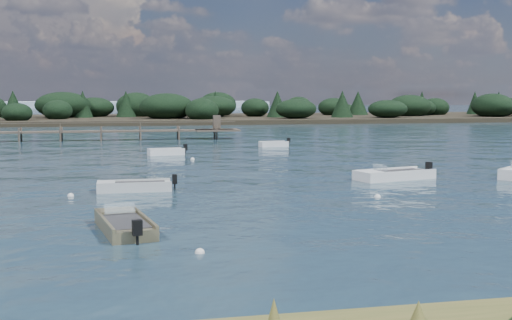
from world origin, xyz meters
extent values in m
plane|color=#162935|center=(0.00, 60.00, 0.00)|extent=(400.00, 400.00, 0.00)
cube|color=silver|center=(9.29, 10.73, 0.10)|extent=(5.18, 3.01, 0.71)
cube|color=silver|center=(7.50, 10.26, 0.52)|extent=(1.55, 1.89, 0.14)
cube|color=#28292B|center=(9.67, 10.83, 0.44)|extent=(3.58, 2.26, 0.12)
cube|color=silver|center=(9.51, 9.91, 0.52)|extent=(4.75, 1.36, 0.14)
cube|color=silver|center=(9.08, 11.56, 0.52)|extent=(4.75, 1.36, 0.14)
cube|color=black|center=(11.87, 11.41, 0.64)|extent=(0.36, 0.41, 0.56)
cylinder|color=black|center=(11.87, 11.41, 0.15)|extent=(0.12, 0.12, 0.56)
cube|color=silver|center=(8.26, 10.46, 0.76)|extent=(0.49, 1.31, 0.43)
cube|color=silver|center=(-3.08, 29.02, 0.10)|extent=(3.12, 1.73, 0.69)
cube|color=silver|center=(-4.18, 28.81, 0.50)|extent=(0.90, 1.18, 0.14)
cube|color=#28292B|center=(-2.85, 29.07, 0.42)|extent=(2.15, 1.31, 0.12)
cube|color=silver|center=(-2.98, 28.50, 0.50)|extent=(2.92, 0.68, 0.14)
cube|color=silver|center=(-3.18, 29.54, 0.50)|extent=(2.92, 0.68, 0.14)
cube|color=black|center=(-1.42, 29.35, 0.62)|extent=(0.33, 0.38, 0.54)
cylinder|color=black|center=(-1.42, 29.35, 0.15)|extent=(0.12, 0.12, 0.54)
cube|color=#A9AEB0|center=(-6.08, 9.19, 0.09)|extent=(3.84, 1.49, 0.64)
cube|color=#A9AEB0|center=(-7.54, 9.20, 0.47)|extent=(0.93, 1.32, 0.13)
cube|color=#28292B|center=(-5.78, 9.19, 0.39)|extent=(2.61, 1.19, 0.11)
cube|color=#A9AEB0|center=(-6.09, 8.52, 0.47)|extent=(3.83, 0.13, 0.13)
cube|color=#A9AEB0|center=(-6.08, 9.87, 0.47)|extent=(3.83, 0.13, 0.13)
cube|color=black|center=(-3.96, 9.18, 0.58)|extent=(0.26, 0.31, 0.50)
cylinder|color=black|center=(-3.96, 9.18, 0.14)|extent=(0.09, 0.09, 0.50)
cube|color=brown|center=(-6.64, -0.93, 0.09)|extent=(2.34, 4.56, 0.66)
cube|color=brown|center=(-6.93, 0.70, 0.48)|extent=(1.61, 1.28, 0.13)
cube|color=#28292B|center=(-6.58, -1.27, 0.41)|extent=(1.78, 3.14, 0.11)
cube|color=brown|center=(-7.38, -1.06, 0.48)|extent=(0.87, 4.30, 0.13)
cube|color=brown|center=(-5.91, -0.80, 0.48)|extent=(0.87, 4.30, 0.13)
cube|color=black|center=(-6.23, -3.27, 0.60)|extent=(0.36, 0.32, 0.52)
cylinder|color=black|center=(-6.23, -3.27, 0.14)|extent=(0.11, 0.11, 0.52)
cube|color=silver|center=(-6.81, 0.01, 0.71)|extent=(1.17, 0.35, 0.40)
cube|color=silver|center=(7.80, 35.75, 0.09)|extent=(2.88, 1.48, 0.64)
cube|color=silver|center=(6.76, 35.60, 0.47)|extent=(0.80, 1.07, 0.13)
cube|color=#28292B|center=(8.01, 35.78, 0.39)|extent=(1.98, 1.14, 0.11)
cube|color=silver|center=(7.87, 35.26, 0.47)|extent=(2.74, 0.50, 0.13)
cube|color=silver|center=(7.73, 36.24, 0.47)|extent=(2.74, 0.50, 0.13)
cube|color=black|center=(9.36, 35.97, 0.58)|extent=(0.30, 0.35, 0.50)
cylinder|color=black|center=(9.36, 35.97, 0.14)|extent=(0.10, 0.10, 0.50)
sphere|color=silver|center=(-4.30, -4.81, 0.00)|extent=(0.32, 0.32, 0.32)
sphere|color=silver|center=(5.67, 4.57, 0.00)|extent=(0.32, 0.32, 0.32)
sphere|color=silver|center=(-9.25, 8.04, 0.00)|extent=(0.32, 0.32, 0.32)
sphere|color=silver|center=(17.09, 10.69, 0.00)|extent=(0.32, 0.32, 0.32)
sphere|color=silver|center=(-1.29, 25.01, 0.00)|extent=(0.32, 0.32, 0.32)
cube|color=#4B4137|center=(4.00, 48.00, 1.00)|extent=(5.00, 3.20, 0.18)
cube|color=#4B4137|center=(4.00, 48.00, 1.90)|extent=(0.80, 0.80, 1.60)
cylinder|color=#4B4137|center=(-17.47, 47.15, 0.40)|extent=(0.20, 0.20, 2.20)
cylinder|color=#4B4137|center=(-17.47, 48.85, 0.40)|extent=(0.20, 0.20, 2.20)
cylinder|color=#4B4137|center=(-13.20, 47.15, 0.40)|extent=(0.20, 0.20, 2.20)
cylinder|color=#4B4137|center=(-13.20, 48.85, 0.40)|extent=(0.20, 0.20, 2.20)
cylinder|color=#4B4137|center=(-8.93, 47.15, 0.40)|extent=(0.20, 0.20, 2.20)
cylinder|color=#4B4137|center=(-8.93, 48.85, 0.40)|extent=(0.20, 0.20, 2.20)
cylinder|color=#4B4137|center=(-4.67, 47.15, 0.40)|extent=(0.20, 0.20, 2.20)
cylinder|color=#4B4137|center=(-4.67, 48.85, 0.40)|extent=(0.20, 0.20, 2.20)
cylinder|color=#4B4137|center=(-0.40, 47.15, 0.40)|extent=(0.20, 0.20, 2.20)
cylinder|color=#4B4137|center=(-0.40, 48.85, 0.40)|extent=(0.20, 0.20, 2.20)
cylinder|color=#4B4137|center=(3.87, 47.15, 0.40)|extent=(0.20, 0.20, 2.20)
cylinder|color=#4B4137|center=(3.87, 48.85, 0.40)|extent=(0.20, 0.20, 2.20)
cube|color=black|center=(25.00, 100.00, 0.00)|extent=(190.00, 40.00, 1.60)
ellipsoid|color=black|center=(25.00, 100.00, 2.80)|extent=(180.50, 36.00, 4.40)
camera|label=1|loc=(-6.66, -24.90, 5.07)|focal=45.00mm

